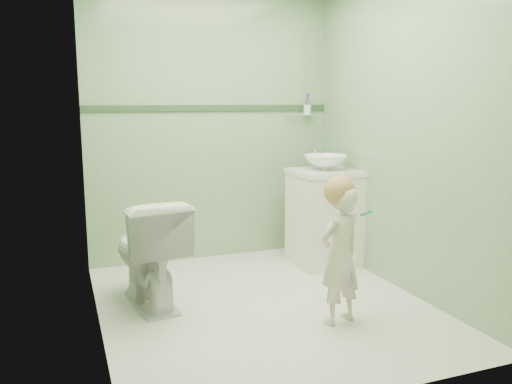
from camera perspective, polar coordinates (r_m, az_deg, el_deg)
name	(u,v)px	position (r m, az deg, el deg)	size (l,w,h in m)	color
ground	(264,305)	(3.75, 0.83, -12.20)	(2.50, 2.50, 0.00)	beige
room_shell	(264,133)	(3.48, 0.88, 6.43)	(2.50, 2.54, 2.40)	#7CA978
trim_stripe	(212,108)	(4.65, -4.82, 9.13)	(2.20, 0.02, 0.05)	#2A492C
vanity	(324,219)	(4.58, 7.42, -2.93)	(0.52, 0.50, 0.80)	white
counter	(325,172)	(4.50, 7.54, 2.16)	(0.54, 0.52, 0.04)	white
basin	(325,162)	(4.49, 7.56, 3.22)	(0.37, 0.37, 0.13)	white
faucet	(315,151)	(4.65, 6.50, 4.46)	(0.03, 0.13, 0.18)	silver
cup_holder	(307,109)	(4.92, 5.54, 8.96)	(0.26, 0.07, 0.21)	silver
toilet	(149,252)	(3.72, -11.65, -6.38)	(0.43, 0.75, 0.76)	white
toddler	(340,256)	(3.37, 9.14, -6.87)	(0.32, 0.21, 0.89)	beige
hair_cap	(340,191)	(3.30, 9.12, 0.08)	(0.20, 0.20, 0.20)	#AE7947
teal_toothbrush	(364,213)	(3.27, 11.75, -2.23)	(0.10, 0.14, 0.08)	#17857E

